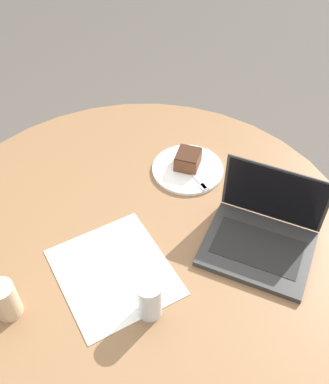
{
  "coord_description": "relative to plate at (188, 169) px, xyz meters",
  "views": [
    {
      "loc": [
        0.58,
        -0.61,
        1.82
      ],
      "look_at": [
        -0.02,
        0.16,
        0.8
      ],
      "focal_mm": 42.0,
      "sensor_mm": 36.0,
      "label": 1
    }
  ],
  "objects": [
    {
      "name": "ground_plane",
      "position": [
        0.05,
        -0.32,
        -0.77
      ],
      "size": [
        12.0,
        12.0,
        0.0
      ],
      "primitive_type": "plane",
      "color": "#4C4742"
    },
    {
      "name": "coffee_glass",
      "position": [
        -0.05,
        -0.72,
        0.05
      ],
      "size": [
        0.07,
        0.07,
        0.11
      ],
      "color": "#C6AD89",
      "rests_on": "dining_table"
    },
    {
      "name": "fork",
      "position": [
        0.05,
        -0.02,
        0.01
      ],
      "size": [
        0.17,
        0.09,
        0.0
      ],
      "rotation": [
        0.0,
        0.0,
        5.88
      ],
      "color": "silver",
      "rests_on": "plate"
    },
    {
      "name": "cake_slice",
      "position": [
        -0.01,
        0.01,
        0.03
      ],
      "size": [
        0.1,
        0.11,
        0.06
      ],
      "rotation": [
        0.0,
        0.0,
        5.08
      ],
      "color": "brown",
      "rests_on": "plate"
    },
    {
      "name": "plate",
      "position": [
        0.0,
        0.0,
        0.0
      ],
      "size": [
        0.24,
        0.24,
        0.01
      ],
      "color": "white",
      "rests_on": "dining_table"
    },
    {
      "name": "water_glass",
      "position": [
        0.24,
        -0.49,
        0.05
      ],
      "size": [
        0.07,
        0.07,
        0.12
      ],
      "color": "silver",
      "rests_on": "dining_table"
    },
    {
      "name": "dining_table",
      "position": [
        0.05,
        -0.32,
        -0.13
      ],
      "size": [
        1.35,
        1.35,
        0.76
      ],
      "color": "brown",
      "rests_on": "ground_plane"
    },
    {
      "name": "paper_document",
      "position": [
        0.08,
        -0.46,
        -0.0
      ],
      "size": [
        0.42,
        0.4,
        0.0
      ],
      "rotation": [
        0.0,
        0.0,
        -0.39
      ],
      "color": "white",
      "rests_on": "dining_table"
    },
    {
      "name": "laptop",
      "position": [
        0.35,
        -0.12,
        0.03
      ],
      "size": [
        0.36,
        0.32,
        0.22
      ],
      "rotation": [
        0.0,
        0.0,
        3.39
      ],
      "color": "#2D2D2D",
      "rests_on": "dining_table"
    }
  ]
}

